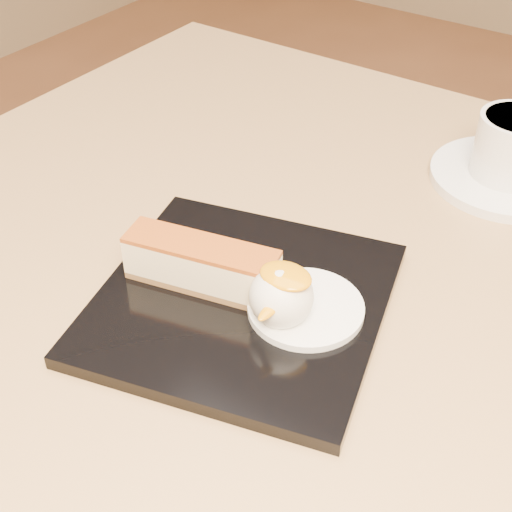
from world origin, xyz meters
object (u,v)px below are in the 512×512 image
Objects in this scene: dessert_plate at (242,302)px; saucer at (506,177)px; table at (265,379)px; cheesecake at (202,264)px; ice_cream_scoop at (281,297)px.

saucer is (0.11, 0.30, -0.00)m from dessert_plate.
dessert_plate is 1.47× the size of saucer.
cheesecake is at bearing -103.17° from table.
dessert_plate is 0.32m from saucer.
table is at bearing 63.89° from cheesecake.
table is 3.64× the size of dessert_plate.
table is at bearing 106.95° from dessert_plate.
cheesecake is (-0.04, -0.01, 0.03)m from dessert_plate.
table is 6.26× the size of cheesecake.
cheesecake is 0.08m from ice_cream_scoop.
dessert_plate is 0.05m from ice_cream_scoop.
ice_cream_scoop is at bearing -12.94° from cheesecake.
ice_cream_scoop is (0.06, -0.07, 0.19)m from table.
saucer reaches higher than table.
dessert_plate is at bearing -109.96° from saucer.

